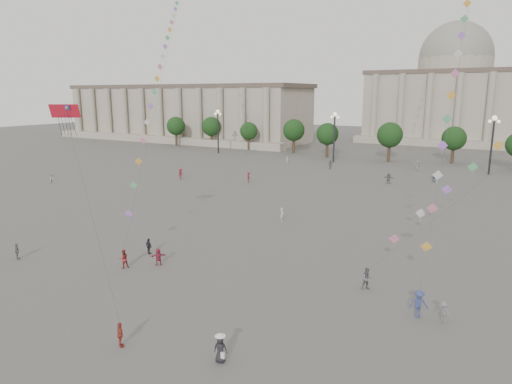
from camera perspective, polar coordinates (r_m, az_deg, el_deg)
The scene contains 27 objects.
ground at distance 33.00m, azimuth -9.85°, elevation -14.04°, with size 360.00×360.00×0.00m, color #514E4C.
hall_west at distance 149.92m, azimuth -9.07°, elevation 9.75°, with size 84.00×26.22×17.20m.
hall_central at distance 152.91m, azimuth 23.29°, elevation 11.15°, with size 48.30×34.30×35.50m.
tree_row at distance 102.71m, azimuth 19.24°, elevation 6.46°, with size 137.12×5.12×8.00m.
lamp_post_far_west at distance 112.88m, azimuth -4.79°, elevation 8.55°, with size 2.00×0.90×10.65m.
lamp_post_mid_west at distance 98.90m, azimuth 9.78°, elevation 7.90°, with size 2.00×0.90×10.65m.
lamp_post_mid_east at distance 92.84m, azimuth 27.50°, elevation 6.44°, with size 2.00×0.90×10.65m.
person_crowd_0 at distance 81.64m, azimuth 21.35°, elevation 1.77°, with size 1.02×0.42×1.74m, color #2E4D69.
person_crowd_1 at distance 82.52m, azimuth -24.16°, elevation 1.56°, with size 0.74×0.57×1.51m, color #AFAFAB.
person_crowd_2 at distance 79.70m, azimuth -9.40°, elevation 2.26°, with size 1.21×0.69×1.87m, color maroon.
person_crowd_4 at distance 92.98m, azimuth 19.47°, elevation 3.13°, with size 1.73×0.55×1.87m, color silver.
person_crowd_6 at distance 32.58m, azimuth 22.37°, elevation -13.72°, with size 0.97×0.56×1.50m, color slate.
person_crowd_10 at distance 95.61m, azimuth 3.91°, elevation 3.94°, with size 0.57×0.37×1.56m, color #B6B7B2.
person_crowd_12 at distance 77.87m, azimuth 16.25°, elevation 1.66°, with size 1.65×0.52×1.77m, color slate.
person_crowd_13 at distance 52.78m, azimuth 3.26°, elevation -2.84°, with size 0.59×0.38×1.61m, color silver.
person_crowd_16 at distance 90.99m, azimuth 9.26°, elevation 3.45°, with size 1.02×0.42×1.74m, color #5D5C61.
person_crowd_17 at distance 75.24m, azimuth -0.91°, elevation 1.83°, with size 1.20×0.69×1.86m, color maroon.
tourist_0 at distance 28.87m, azimuth -16.62°, elevation -16.74°, with size 0.90×0.37×1.53m, color #9E352B.
tourist_1 at distance 43.35m, azimuth -13.25°, elevation -6.61°, with size 0.87×0.36×1.49m, color black.
tourist_2 at distance 40.51m, azimuth -12.11°, elevation -7.91°, with size 1.38×0.44×1.49m, color #9C2A42.
tourist_3 at distance 46.14m, azimuth -27.70°, elevation -6.58°, with size 0.87×0.36×1.48m, color slate.
kite_flyer_0 at distance 40.55m, azimuth -16.22°, elevation -8.01°, with size 0.79×0.62×1.62m, color maroon.
kite_flyer_1 at distance 32.69m, azimuth 19.66°, elevation -13.03°, with size 1.23×0.70×1.90m, color navy.
kite_flyer_2 at distance 35.95m, azimuth 13.73°, elevation -10.48°, with size 0.81×0.63×1.67m, color #5C5B60.
hat_person at distance 26.48m, azimuth -4.47°, elevation -18.90°, with size 0.87×0.71×1.69m.
dragon_kite at distance 37.68m, azimuth -22.63°, elevation 8.14°, with size 6.60×3.81×17.10m.
kite_train_west at distance 69.21m, azimuth -11.14°, elevation 17.39°, with size 31.92×48.37×69.51m.
Camera 1 is at (19.34, -22.46, 14.50)m, focal length 32.00 mm.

